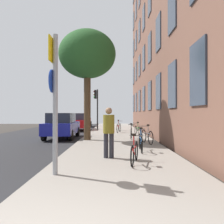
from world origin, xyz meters
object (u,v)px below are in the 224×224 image
object	(u,v)px
bicycle_1	(141,142)
pedestrian_0	(109,129)
bicycle_3	(132,133)
bicycle_2	(148,136)
sign_post	(55,93)
bicycle_4	(138,130)
bicycle_5	(119,127)
tree_near	(88,55)
car_0	(63,125)
car_1	(78,122)
bicycle_0	(135,152)
car_2	(84,120)
traffic_light	(97,102)

from	to	relation	value
bicycle_1	pedestrian_0	size ratio (longest dim) A/B	1.04
bicycle_3	bicycle_2	bearing A→B (deg)	-76.03
pedestrian_0	sign_post	bearing A→B (deg)	-120.13
bicycle_4	bicycle_5	size ratio (longest dim) A/B	1.02
tree_near	car_0	distance (m)	4.80
tree_near	car_1	distance (m)	10.11
car_1	tree_near	bearing A→B (deg)	-78.70
pedestrian_0	bicycle_5	bearing A→B (deg)	86.70
sign_post	bicycle_4	world-z (taller)	sign_post
sign_post	bicycle_2	xyz separation A→B (m)	(3.13, 6.10, -1.61)
bicycle_0	sign_post	bearing A→B (deg)	-147.74
bicycle_4	bicycle_5	xyz separation A→B (m)	(-1.22, 2.40, 0.03)
bicycle_2	bicycle_3	xyz separation A→B (m)	(-0.60, 2.40, -0.01)
sign_post	car_0	bearing A→B (deg)	100.49
sign_post	bicycle_5	world-z (taller)	sign_post
bicycle_3	car_1	world-z (taller)	car_1
sign_post	bicycle_1	distance (m)	4.77
sign_post	bicycle_1	size ratio (longest dim) A/B	1.94
bicycle_2	bicycle_4	world-z (taller)	bicycle_2
sign_post	car_2	distance (m)	23.74
tree_near	car_1	size ratio (longest dim) A/B	1.43
sign_post	tree_near	size ratio (longest dim) A/B	0.55
bicycle_2	bicycle_5	distance (m)	7.30
car_0	bicycle_4	bearing A→B (deg)	13.87
traffic_light	bicycle_0	world-z (taller)	traffic_light
bicycle_4	pedestrian_0	bearing A→B (deg)	-102.09
bicycle_1	bicycle_0	bearing A→B (deg)	-101.04
sign_post	car_2	xyz separation A→B (m)	(-2.12, 23.61, -1.26)
bicycle_2	car_0	distance (m)	6.10
bicycle_0	bicycle_4	bearing A→B (deg)	83.54
bicycle_1	car_0	world-z (taller)	car_0
traffic_light	car_0	xyz separation A→B (m)	(-1.75, -6.87, -1.81)
tree_near	pedestrian_0	bearing A→B (deg)	-77.09
bicycle_1	bicycle_4	distance (m)	7.23
bicycle_0	car_0	bearing A→B (deg)	114.71
traffic_light	bicycle_1	world-z (taller)	traffic_light
bicycle_2	car_1	world-z (taller)	car_1
sign_post	car_2	size ratio (longest dim) A/B	0.77
bicycle_1	bicycle_4	size ratio (longest dim) A/B	1.05
tree_near	bicycle_0	size ratio (longest dim) A/B	3.96
bicycle_1	bicycle_5	size ratio (longest dim) A/B	1.07
sign_post	bicycle_3	size ratio (longest dim) A/B	2.15
traffic_light	car_2	distance (m)	7.57
bicycle_1	pedestrian_0	world-z (taller)	pedestrian_0
bicycle_3	car_2	bearing A→B (deg)	107.13
bicycle_5	bicycle_2	bearing A→B (deg)	-80.52
bicycle_0	car_0	size ratio (longest dim) A/B	0.35
tree_near	bicycle_3	world-z (taller)	tree_near
car_1	bicycle_1	bearing A→B (deg)	-71.82
traffic_light	tree_near	bearing A→B (deg)	-89.71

